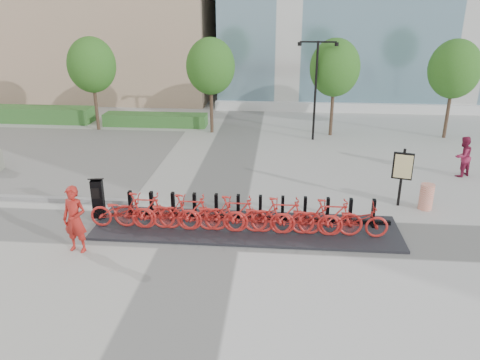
# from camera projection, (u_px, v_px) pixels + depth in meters

# --- Properties ---
(ground) EXTENTS (120.00, 120.00, 0.00)m
(ground) POSITION_uv_depth(u_px,v_px,m) (204.00, 231.00, 14.70)
(ground) COLOR #B7B7B6
(gravel_patch) EXTENTS (14.00, 14.00, 0.00)m
(gravel_patch) POSITION_uv_depth(u_px,v_px,m) (18.00, 155.00, 22.05)
(gravel_patch) COLOR slate
(gravel_patch) RESTS_ON ground
(hedge_a) EXTENTS (10.00, 1.40, 0.90)m
(hedge_a) POSITION_uv_depth(u_px,v_px,m) (11.00, 114.00, 28.28)
(hedge_a) COLOR #336B2B
(hedge_a) RESTS_ON ground
(hedge_b) EXTENTS (6.00, 1.20, 0.70)m
(hedge_b) POSITION_uv_depth(u_px,v_px,m) (156.00, 120.00, 27.29)
(hedge_b) COLOR #336B2B
(hedge_b) RESTS_ON ground
(tree_0) EXTENTS (2.60, 2.60, 5.10)m
(tree_0) POSITION_uv_depth(u_px,v_px,m) (92.00, 65.00, 25.27)
(tree_0) COLOR #483826
(tree_0) RESTS_ON ground
(tree_1) EXTENTS (2.60, 2.60, 5.10)m
(tree_1) POSITION_uv_depth(u_px,v_px,m) (211.00, 66.00, 24.73)
(tree_1) COLOR #483826
(tree_1) RESTS_ON ground
(tree_2) EXTENTS (2.60, 2.60, 5.10)m
(tree_2) POSITION_uv_depth(u_px,v_px,m) (335.00, 68.00, 24.19)
(tree_2) COLOR #483826
(tree_2) RESTS_ON ground
(tree_3) EXTENTS (2.60, 2.60, 5.10)m
(tree_3) POSITION_uv_depth(u_px,v_px,m) (455.00, 69.00, 23.69)
(tree_3) COLOR #483826
(tree_3) RESTS_ON ground
(streetlamp) EXTENTS (2.00, 0.20, 5.00)m
(streetlamp) POSITION_uv_depth(u_px,v_px,m) (316.00, 79.00, 23.51)
(streetlamp) COLOR black
(streetlamp) RESTS_ON ground
(dock_pad) EXTENTS (9.60, 2.40, 0.08)m
(dock_pad) POSITION_uv_depth(u_px,v_px,m) (246.00, 228.00, 14.86)
(dock_pad) COLOR black
(dock_pad) RESTS_ON ground
(dock_rail_posts) EXTENTS (8.02, 0.50, 0.85)m
(dock_rail_posts) POSITION_uv_depth(u_px,v_px,m) (249.00, 208.00, 15.13)
(dock_rail_posts) COLOR black
(dock_rail_posts) RESTS_ON dock_pad
(bike_0) EXTENTS (2.02, 0.70, 1.06)m
(bike_0) POSITION_uv_depth(u_px,v_px,m) (121.00, 211.00, 14.66)
(bike_0) COLOR red
(bike_0) RESTS_ON dock_pad
(bike_1) EXTENTS (1.96, 0.55, 1.18)m
(bike_1) POSITION_uv_depth(u_px,v_px,m) (144.00, 211.00, 14.58)
(bike_1) COLOR red
(bike_1) RESTS_ON dock_pad
(bike_2) EXTENTS (2.02, 0.70, 1.06)m
(bike_2) POSITION_uv_depth(u_px,v_px,m) (167.00, 213.00, 14.54)
(bike_2) COLOR red
(bike_2) RESTS_ON dock_pad
(bike_3) EXTENTS (1.96, 0.55, 1.18)m
(bike_3) POSITION_uv_depth(u_px,v_px,m) (189.00, 212.00, 14.46)
(bike_3) COLOR red
(bike_3) RESTS_ON dock_pad
(bike_4) EXTENTS (2.02, 0.70, 1.06)m
(bike_4) POSITION_uv_depth(u_px,v_px,m) (212.00, 215.00, 14.42)
(bike_4) COLOR red
(bike_4) RESTS_ON dock_pad
(bike_5) EXTENTS (1.96, 0.55, 1.18)m
(bike_5) POSITION_uv_depth(u_px,v_px,m) (236.00, 214.00, 14.34)
(bike_5) COLOR red
(bike_5) RESTS_ON dock_pad
(bike_6) EXTENTS (2.02, 0.70, 1.06)m
(bike_6) POSITION_uv_depth(u_px,v_px,m) (259.00, 217.00, 14.30)
(bike_6) COLOR red
(bike_6) RESTS_ON dock_pad
(bike_7) EXTENTS (1.96, 0.55, 1.18)m
(bike_7) POSITION_uv_depth(u_px,v_px,m) (283.00, 216.00, 14.22)
(bike_7) COLOR red
(bike_7) RESTS_ON dock_pad
(bike_8) EXTENTS (2.02, 0.70, 1.06)m
(bike_8) POSITION_uv_depth(u_px,v_px,m) (306.00, 218.00, 14.18)
(bike_8) COLOR red
(bike_8) RESTS_ON dock_pad
(bike_9) EXTENTS (1.96, 0.55, 1.18)m
(bike_9) POSITION_uv_depth(u_px,v_px,m) (330.00, 218.00, 14.10)
(bike_9) COLOR red
(bike_9) RESTS_ON dock_pad
(bike_10) EXTENTS (2.02, 0.70, 1.06)m
(bike_10) POSITION_uv_depth(u_px,v_px,m) (354.00, 220.00, 14.06)
(bike_10) COLOR red
(bike_10) RESTS_ON dock_pad
(kiosk) EXTENTS (0.49, 0.43, 1.42)m
(kiosk) POSITION_uv_depth(u_px,v_px,m) (98.00, 198.00, 15.29)
(kiosk) COLOR black
(kiosk) RESTS_ON dock_pad
(worker_red) EXTENTS (0.79, 0.59, 1.98)m
(worker_red) POSITION_uv_depth(u_px,v_px,m) (75.00, 219.00, 13.24)
(worker_red) COLOR #AA201A
(worker_red) RESTS_ON ground
(pedestrian) EXTENTS (1.04, 0.99, 1.69)m
(pedestrian) POSITION_uv_depth(u_px,v_px,m) (463.00, 157.00, 19.14)
(pedestrian) COLOR maroon
(pedestrian) RESTS_ON ground
(construction_barrel) EXTENTS (0.54, 0.54, 0.91)m
(construction_barrel) POSITION_uv_depth(u_px,v_px,m) (426.00, 197.00, 16.17)
(construction_barrel) COLOR red
(construction_barrel) RESTS_ON ground
(map_sign) EXTENTS (0.68, 0.28, 2.09)m
(map_sign) POSITION_uv_depth(u_px,v_px,m) (403.00, 169.00, 16.11)
(map_sign) COLOR black
(map_sign) RESTS_ON ground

